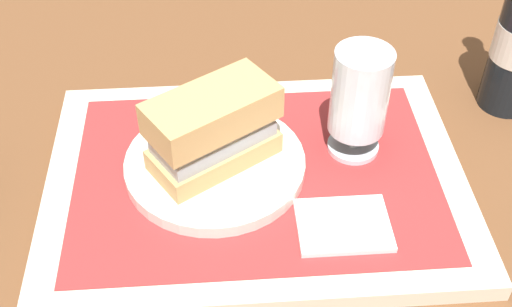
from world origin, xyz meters
TOP-DOWN VIEW (x-y plane):
  - ground_plane at (0.00, 0.00)m, footprint 3.00×3.00m
  - tray at (0.00, 0.00)m, footprint 0.44×0.32m
  - placemat at (0.00, 0.00)m, footprint 0.38×0.27m
  - plate at (-0.04, 0.01)m, footprint 0.19×0.19m
  - sandwich at (-0.04, 0.01)m, footprint 0.14×0.12m
  - beer_glass at (0.11, 0.03)m, footprint 0.06×0.06m
  - napkin_folded at (0.08, -0.08)m, footprint 0.09×0.07m

SIDE VIEW (x-z plane):
  - ground_plane at x=0.00m, z-range 0.00..0.00m
  - tray at x=0.00m, z-range 0.00..0.02m
  - placemat at x=0.00m, z-range 0.02..0.02m
  - napkin_folded at x=0.08m, z-range 0.02..0.03m
  - plate at x=-0.04m, z-range 0.02..0.04m
  - sandwich at x=-0.04m, z-range 0.04..0.12m
  - beer_glass at x=0.11m, z-range 0.03..0.15m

